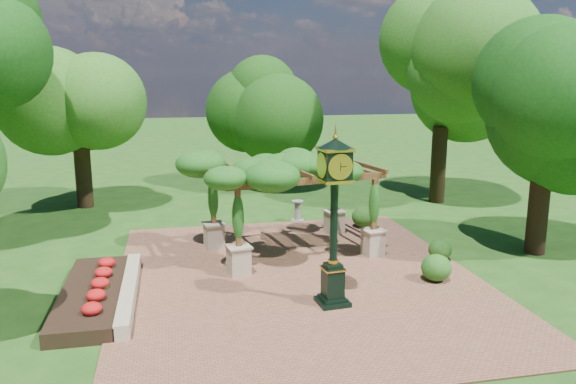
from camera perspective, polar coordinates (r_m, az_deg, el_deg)
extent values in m
plane|color=#1E4714|center=(15.16, 1.96, -10.12)|extent=(120.00, 120.00, 0.00)
cube|color=brown|center=(16.06, 1.10, -8.74)|extent=(10.00, 12.00, 0.04)
cube|color=#C6B793|center=(15.23, -15.84, -9.69)|extent=(0.35, 5.00, 0.40)
cube|color=red|center=(15.33, -19.23, -9.84)|extent=(1.50, 5.00, 0.36)
cube|color=black|center=(14.37, 4.54, -11.04)|extent=(0.82, 0.82, 0.11)
cube|color=black|center=(14.18, 4.57, -9.17)|extent=(0.51, 0.51, 0.84)
cube|color=gold|center=(14.05, 4.60, -7.76)|extent=(0.57, 0.57, 0.04)
cylinder|color=black|center=(13.68, 4.68, -2.99)|extent=(0.20, 0.20, 2.14)
cube|color=black|center=(13.39, 4.79, 2.79)|extent=(0.72, 0.72, 0.65)
cylinder|color=#F0E7CB|center=(13.09, 5.35, 2.56)|extent=(0.56, 0.09, 0.56)
cone|color=black|center=(13.32, 4.83, 4.96)|extent=(0.92, 0.92, 0.23)
sphere|color=gold|center=(13.30, 4.84, 5.56)|extent=(0.13, 0.13, 0.13)
cube|color=tan|center=(16.25, -5.02, -6.95)|extent=(0.68, 0.68, 0.80)
cube|color=brown|center=(15.88, -5.10, -2.63)|extent=(0.17, 0.17, 1.64)
cube|color=tan|center=(18.02, 8.63, -5.12)|extent=(0.68, 0.68, 0.80)
cube|color=brown|center=(17.69, 8.76, -1.20)|extent=(0.17, 0.17, 1.64)
cube|color=tan|center=(18.69, -7.51, -4.45)|extent=(0.68, 0.68, 0.80)
cube|color=brown|center=(18.37, -7.62, -0.66)|extent=(0.17, 0.17, 1.64)
cube|color=tan|center=(20.25, 4.73, -3.10)|extent=(0.68, 0.68, 0.80)
cube|color=brown|center=(19.95, 4.79, 0.42)|extent=(0.17, 0.17, 1.64)
cube|color=brown|center=(16.47, 2.23, 1.13)|extent=(5.09, 1.10, 0.20)
cube|color=brown|center=(18.88, -1.17, 2.55)|extent=(5.09, 1.10, 0.20)
ellipsoid|color=#1E5618|center=(17.63, 0.42, 2.66)|extent=(5.67, 4.12, 0.89)
cube|color=gray|center=(21.94, 0.97, -2.93)|extent=(0.59, 0.59, 0.09)
cylinder|color=gray|center=(21.84, 0.97, -1.96)|extent=(0.30, 0.30, 0.77)
cylinder|color=gray|center=(21.75, 0.98, -0.94)|extent=(0.56, 0.56, 0.04)
ellipsoid|color=#235D1A|center=(16.23, 14.83, -7.44)|extent=(1.11, 1.11, 0.75)
ellipsoid|color=#204C15|center=(18.02, 15.18, -5.68)|extent=(0.78, 0.78, 0.64)
ellipsoid|color=#275518|center=(21.16, 7.70, -2.50)|extent=(0.98, 0.98, 0.80)
cylinder|color=#322213|center=(25.61, -20.06, 1.68)|extent=(0.68, 0.68, 2.86)
ellipsoid|color=#2D611B|center=(25.26, -20.67, 9.93)|extent=(4.26, 4.26, 4.51)
cylinder|color=#382116|center=(28.31, -1.94, 2.82)|extent=(0.59, 0.59, 2.35)
ellipsoid|color=#174010|center=(27.99, -1.99, 8.95)|extent=(4.13, 4.13, 3.70)
cylinder|color=black|center=(25.86, 15.03, 2.71)|extent=(0.67, 0.67, 3.40)
ellipsoid|color=#2C621C|center=(25.54, 15.58, 12.44)|extent=(4.84, 4.84, 5.36)
cylinder|color=#301C13|center=(19.59, 24.07, -1.67)|extent=(0.63, 0.63, 2.86)
ellipsoid|color=#144210|center=(19.12, 25.02, 9.13)|extent=(4.24, 4.24, 4.51)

